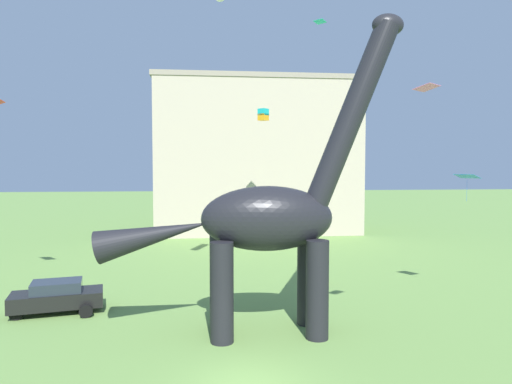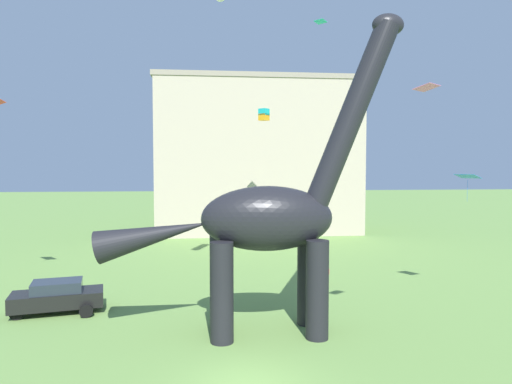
# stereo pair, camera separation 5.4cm
# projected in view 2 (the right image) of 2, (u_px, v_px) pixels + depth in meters

# --- Properties ---
(dinosaur_sculpture) EXTENTS (12.91, 2.74, 13.50)m
(dinosaur_sculpture) POSITION_uv_depth(u_px,v_px,m) (266.00, 218.00, 19.62)
(dinosaur_sculpture) COLOR black
(dinosaur_sculpture) RESTS_ON ground_plane
(parked_sedan_left) EXTENTS (4.48, 2.60, 1.55)m
(parked_sedan_left) POSITION_uv_depth(u_px,v_px,m) (57.00, 296.00, 22.54)
(parked_sedan_left) COLOR black
(parked_sedan_left) RESTS_ON ground_plane
(person_photographer) EXTENTS (0.39, 0.17, 1.04)m
(person_photographer) POSITION_uv_depth(u_px,v_px,m) (326.00, 273.00, 28.22)
(person_photographer) COLOR #6B6056
(person_photographer) RESTS_ON ground_plane
(kite_near_low) EXTENTS (1.31, 1.42, 1.44)m
(kite_near_low) POSITION_uv_depth(u_px,v_px,m) (468.00, 176.00, 24.55)
(kite_near_low) COLOR #287AE5
(kite_far_right) EXTENTS (0.96, 0.98, 0.14)m
(kite_far_right) POSITION_uv_depth(u_px,v_px,m) (320.00, 21.00, 32.32)
(kite_far_right) COLOR #19B2B7
(kite_mid_center) EXTENTS (0.98, 0.98, 0.99)m
(kite_mid_center) POSITION_uv_depth(u_px,v_px,m) (264.00, 115.00, 39.48)
(kite_mid_center) COLOR #19B2B7
(kite_far_left) EXTENTS (1.10, 1.06, 0.17)m
(kite_far_left) POSITION_uv_depth(u_px,v_px,m) (427.00, 87.00, 16.52)
(kite_far_left) COLOR pink
(background_building_block) EXTENTS (21.57, 8.94, 16.31)m
(background_building_block) POSITION_uv_depth(u_px,v_px,m) (257.00, 156.00, 50.47)
(background_building_block) COLOR #B7A893
(background_building_block) RESTS_ON ground_plane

